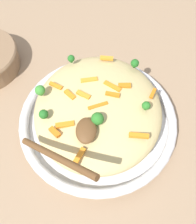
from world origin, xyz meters
TOP-DOWN VIEW (x-y plane):
  - ground_plane at (0.00, 0.00)m, footprint 2.40×2.40m
  - serving_bowl at (0.00, 0.00)m, footprint 0.36×0.36m
  - pasta_mound at (0.00, 0.00)m, footprint 0.30×0.28m
  - carrot_piece_0 at (-0.04, 0.06)m, footprint 0.01×0.03m
  - carrot_piece_1 at (-0.02, 0.12)m, footprint 0.03×0.02m
  - carrot_piece_2 at (-0.01, -0.03)m, footprint 0.02×0.03m
  - carrot_piece_3 at (-0.04, 0.03)m, footprint 0.03×0.04m
  - carrot_piece_4 at (0.07, -0.08)m, footprint 0.02×0.03m
  - carrot_piece_5 at (-0.05, -0.02)m, footprint 0.02×0.04m
  - carrot_piece_6 at (0.07, -0.02)m, footprint 0.01×0.03m
  - carrot_piece_7 at (0.01, 0.00)m, footprint 0.02×0.04m
  - carrot_piece_8 at (-0.12, 0.02)m, footprint 0.01×0.03m
  - carrot_piece_9 at (-0.04, -0.09)m, footprint 0.02×0.03m
  - carrot_piece_10 at (-0.01, -0.06)m, footprint 0.03×0.03m
  - carrot_piece_11 at (0.08, 0.08)m, footprint 0.01×0.04m
  - carrot_piece_12 at (0.12, -0.03)m, footprint 0.04×0.03m
  - carrot_piece_13 at (0.05, -0.06)m, footprint 0.02×0.04m
  - carrot_piece_14 at (-0.01, 0.03)m, footprint 0.01×0.03m
  - broccoli_floret_0 at (0.04, -0.11)m, footprint 0.02×0.02m
  - broccoli_floret_1 at (-0.10, 0.08)m, footprint 0.02×0.02m
  - broccoli_floret_2 at (0.05, -0.00)m, footprint 0.03×0.03m
  - broccoli_floret_3 at (-0.02, -0.12)m, footprint 0.02×0.02m
  - broccoli_floret_4 at (0.01, 0.10)m, footprint 0.02×0.02m
  - broccoli_floret_5 at (-0.11, -0.06)m, footprint 0.02×0.02m
  - serving_spoon at (0.10, -0.04)m, footprint 0.15×0.15m

SIDE VIEW (x-z plane):
  - ground_plane at x=0.00m, z-range 0.00..0.00m
  - serving_bowl at x=0.00m, z-range 0.00..0.05m
  - pasta_mound at x=0.00m, z-range 0.04..0.11m
  - carrot_piece_8 at x=-0.12m, z-range 0.11..0.11m
  - carrot_piece_1 at x=-0.02m, z-range 0.11..0.11m
  - carrot_piece_9 at x=-0.04m, z-range 0.11..0.11m
  - carrot_piece_12 at x=0.12m, z-range 0.11..0.11m
  - carrot_piece_11 at x=0.08m, z-range 0.11..0.11m
  - carrot_piece_13 at x=0.05m, z-range 0.11..0.11m
  - carrot_piece_4 at x=0.07m, z-range 0.11..0.11m
  - carrot_piece_6 at x=0.07m, z-range 0.11..0.11m
  - carrot_piece_5 at x=-0.05m, z-range 0.11..0.11m
  - carrot_piece_0 at x=-0.04m, z-range 0.11..0.11m
  - carrot_piece_10 at x=-0.01m, z-range 0.11..0.12m
  - carrot_piece_3 at x=-0.04m, z-range 0.11..0.12m
  - carrot_piece_7 at x=0.01m, z-range 0.11..0.12m
  - carrot_piece_14 at x=-0.01m, z-range 0.11..0.12m
  - carrot_piece_2 at x=-0.01m, z-range 0.11..0.12m
  - broccoli_floret_5 at x=-0.11m, z-range 0.11..0.13m
  - broccoli_floret_1 at x=-0.10m, z-range 0.11..0.13m
  - broccoli_floret_0 at x=0.04m, z-range 0.11..0.13m
  - broccoli_floret_4 at x=0.01m, z-range 0.11..0.13m
  - broccoli_floret_3 at x=-0.02m, z-range 0.11..0.13m
  - broccoli_floret_2 at x=0.05m, z-range 0.11..0.14m
  - serving_spoon at x=0.10m, z-range 0.09..0.18m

